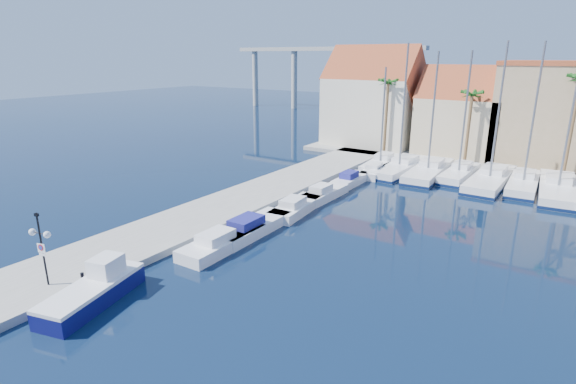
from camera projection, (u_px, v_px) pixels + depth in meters
name	position (u px, v px, depth m)	size (l,w,h in m)	color
ground	(161.00, 328.00, 21.50)	(260.00, 260.00, 0.00)	black
quay_west	(215.00, 211.00, 36.95)	(6.00, 77.00, 0.50)	gray
shore_north	(528.00, 162.00, 54.19)	(54.00, 16.00, 0.50)	gray
lamp_post	(40.00, 238.00, 23.81)	(1.39, 0.61, 4.17)	black
bollard	(82.00, 277.00, 24.96)	(0.19, 0.19, 0.47)	black
fishing_boat	(95.00, 290.00, 23.64)	(3.50, 6.40, 2.13)	#0D0E4F
motorboat_west_0	(222.00, 241.00, 30.28)	(2.35, 6.99, 1.40)	white
motorboat_west_1	(252.00, 227.00, 32.90)	(2.42, 7.24, 1.40)	white
motorboat_west_2	(296.00, 207.00, 37.23)	(2.70, 6.63, 1.40)	white
motorboat_west_3	(324.00, 193.00, 40.89)	(2.03, 5.95, 1.40)	white
motorboat_west_4	(351.00, 179.00, 45.50)	(1.80, 5.61, 1.40)	white
motorboat_west_5	(375.00, 171.00, 48.92)	(2.45, 6.06, 1.40)	white
sailboat_0	(382.00, 163.00, 51.92)	(3.05, 9.08, 11.35)	white
sailboat_1	(402.00, 167.00, 50.28)	(3.52, 11.23, 13.78)	white
sailboat_2	(429.00, 170.00, 48.75)	(3.56, 11.52, 12.97)	white
sailboat_3	(460.00, 173.00, 47.63)	(2.53, 8.89, 13.02)	white
sailboat_4	(491.00, 179.00, 45.52)	(3.31, 11.87, 13.87)	white
sailboat_5	(524.00, 182.00, 43.99)	(2.99, 9.71, 13.79)	white
sailboat_6	(558.00, 188.00, 42.36)	(4.14, 12.09, 14.94)	white
building_0	(373.00, 101.00, 62.24)	(12.30, 9.00, 13.50)	beige
building_1	(462.00, 116.00, 56.19)	(10.30, 8.00, 11.00)	#CAB58E
building_2	(566.00, 113.00, 50.83)	(14.20, 10.20, 11.50)	#9E8761
palm_0	(388.00, 85.00, 55.39)	(2.60, 2.60, 10.15)	brown
palm_1	(472.00, 96.00, 50.33)	(2.60, 2.60, 9.15)	brown
viaduct	(319.00, 66.00, 104.46)	(48.00, 2.20, 14.45)	#9E9E99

